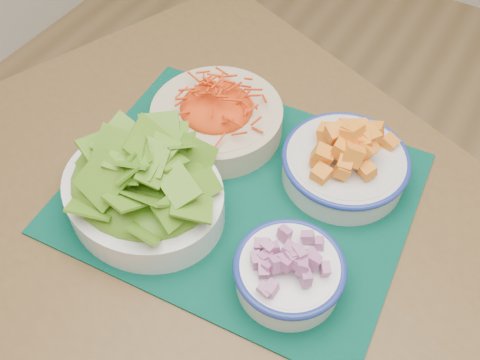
{
  "coord_description": "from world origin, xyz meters",
  "views": [
    {
      "loc": [
        0.03,
        -0.44,
        1.45
      ],
      "look_at": [
        -0.24,
        0.01,
        0.78
      ],
      "focal_mm": 40.0,
      "sensor_mm": 36.0,
      "label": 1
    }
  ],
  "objects_px": {
    "squash_bowl": "(346,158)",
    "onion_bowl": "(289,269)",
    "table": "(260,276)",
    "placemat": "(240,192)",
    "carrot_bowl": "(217,113)",
    "lettuce_bowl": "(142,186)"
  },
  "relations": [
    {
      "from": "onion_bowl",
      "to": "squash_bowl",
      "type": "bearing_deg",
      "value": 93.7
    },
    {
      "from": "table",
      "to": "onion_bowl",
      "type": "bearing_deg",
      "value": -9.9
    },
    {
      "from": "lettuce_bowl",
      "to": "onion_bowl",
      "type": "bearing_deg",
      "value": 7.14
    },
    {
      "from": "squash_bowl",
      "to": "onion_bowl",
      "type": "height_order",
      "value": "squash_bowl"
    },
    {
      "from": "squash_bowl",
      "to": "carrot_bowl",
      "type": "bearing_deg",
      "value": -175.9
    },
    {
      "from": "placemat",
      "to": "onion_bowl",
      "type": "xyz_separation_m",
      "value": [
        0.14,
        -0.11,
        0.04
      ]
    },
    {
      "from": "carrot_bowl",
      "to": "placemat",
      "type": "bearing_deg",
      "value": -42.76
    },
    {
      "from": "carrot_bowl",
      "to": "lettuce_bowl",
      "type": "bearing_deg",
      "value": -91.47
    },
    {
      "from": "table",
      "to": "carrot_bowl",
      "type": "relative_size",
      "value": 5.07
    },
    {
      "from": "lettuce_bowl",
      "to": "onion_bowl",
      "type": "height_order",
      "value": "lettuce_bowl"
    },
    {
      "from": "table",
      "to": "lettuce_bowl",
      "type": "bearing_deg",
      "value": -148.37
    },
    {
      "from": "carrot_bowl",
      "to": "lettuce_bowl",
      "type": "distance_m",
      "value": 0.2
    },
    {
      "from": "lettuce_bowl",
      "to": "carrot_bowl",
      "type": "bearing_deg",
      "value": 96.38
    },
    {
      "from": "table",
      "to": "onion_bowl",
      "type": "distance_m",
      "value": 0.16
    },
    {
      "from": "lettuce_bowl",
      "to": "placemat",
      "type": "bearing_deg",
      "value": 51.05
    },
    {
      "from": "table",
      "to": "placemat",
      "type": "distance_m",
      "value": 0.14
    },
    {
      "from": "placemat",
      "to": "onion_bowl",
      "type": "relative_size",
      "value": 3.34
    },
    {
      "from": "table",
      "to": "carrot_bowl",
      "type": "bearing_deg",
      "value": 159.1
    },
    {
      "from": "squash_bowl",
      "to": "placemat",
      "type": "bearing_deg",
      "value": -138.52
    },
    {
      "from": "squash_bowl",
      "to": "onion_bowl",
      "type": "xyz_separation_m",
      "value": [
        0.01,
        -0.22,
        -0.01
      ]
    },
    {
      "from": "table",
      "to": "placemat",
      "type": "bearing_deg",
      "value": 160.21
    },
    {
      "from": "table",
      "to": "squash_bowl",
      "type": "distance_m",
      "value": 0.24
    }
  ]
}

